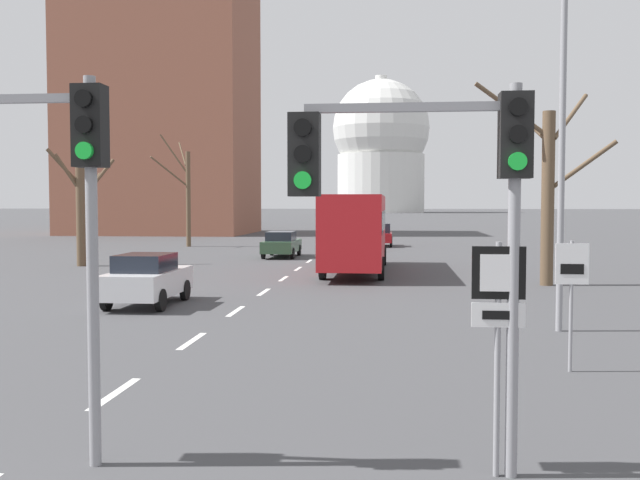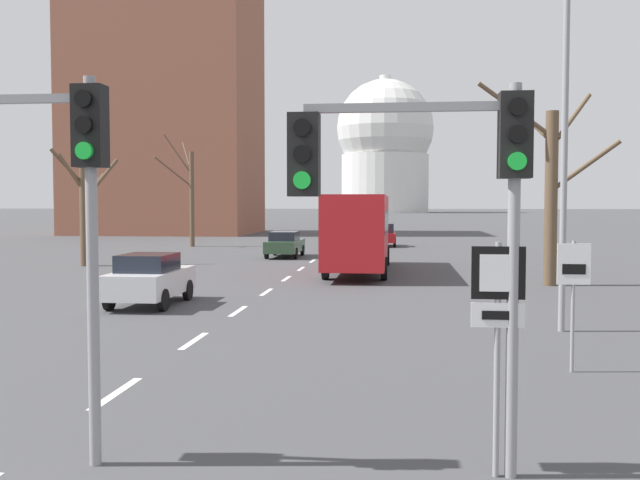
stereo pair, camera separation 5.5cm
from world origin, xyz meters
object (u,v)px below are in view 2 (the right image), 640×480
object	(u,v)px
traffic_signal_centre_tall	(33,172)
sedan_near_right	(150,279)
sedan_far_left	(384,235)
traffic_signal_near_right	(437,180)
route_sign_post	(498,317)
speed_limit_sign	(573,283)
sedan_near_left	(285,244)
city_bus	(359,227)
street_lamp_right	(550,100)
sedan_mid_centre	(374,224)
sedan_far_right	(357,239)

from	to	relation	value
traffic_signal_centre_tall	sedan_near_right	distance (m)	13.71
sedan_far_left	sedan_near_right	bearing A→B (deg)	-102.02
traffic_signal_near_right	route_sign_post	xyz separation A→B (m)	(0.70, -0.02, -1.55)
sedan_near_right	speed_limit_sign	bearing A→B (deg)	-35.00
traffic_signal_near_right	traffic_signal_centre_tall	size ratio (longest dim) A/B	0.97
sedan_near_left	city_bus	xyz separation A→B (m)	(4.79, -8.62, 1.27)
street_lamp_right	sedan_mid_centre	size ratio (longest dim) A/B	2.31
street_lamp_right	sedan_far_right	size ratio (longest dim) A/B	2.16
street_lamp_right	sedan_far_left	world-z (taller)	street_lamp_right
traffic_signal_near_right	traffic_signal_centre_tall	world-z (taller)	traffic_signal_centre_tall
traffic_signal_near_right	sedan_far_right	world-z (taller)	traffic_signal_near_right
sedan_far_left	city_bus	world-z (taller)	city_bus
sedan_far_left	sedan_far_right	distance (m)	5.33
sedan_far_left	traffic_signal_near_right	bearing A→B (deg)	-88.12
traffic_signal_near_right	street_lamp_right	size ratio (longest dim) A/B	0.48
sedan_far_left	sedan_mid_centre	bearing A→B (deg)	93.44
sedan_near_left	sedan_far_left	world-z (taller)	sedan_far_left
street_lamp_right	sedan_near_right	distance (m)	12.62
street_lamp_right	city_bus	bearing A→B (deg)	110.48
city_bus	sedan_near_right	bearing A→B (deg)	-117.50
traffic_signal_centre_tall	city_bus	bearing A→B (deg)	84.01
sedan_far_right	city_bus	world-z (taller)	city_bus
traffic_signal_centre_tall	sedan_far_left	world-z (taller)	traffic_signal_centre_tall
route_sign_post	sedan_near_right	world-z (taller)	route_sign_post
traffic_signal_centre_tall	sedan_far_left	size ratio (longest dim) A/B	1.17
street_lamp_right	sedan_near_left	xyz separation A→B (m)	(-10.18, 23.05, -4.84)
sedan_mid_centre	traffic_signal_centre_tall	bearing A→B (deg)	-91.25
sedan_near_left	sedan_far_left	size ratio (longest dim) A/B	1.14
sedan_far_left	street_lamp_right	bearing A→B (deg)	-82.29
speed_limit_sign	sedan_far_right	bearing A→B (deg)	100.02
sedan_near_left	traffic_signal_centre_tall	bearing A→B (deg)	-86.08
street_lamp_right	route_sign_post	bearing A→B (deg)	-104.48
speed_limit_sign	sedan_far_left	size ratio (longest dim) A/B	0.62
speed_limit_sign	sedan_far_left	bearing A→B (deg)	96.27
speed_limit_sign	sedan_near_right	bearing A→B (deg)	145.00
city_bus	street_lamp_right	bearing A→B (deg)	-69.52
route_sign_post	street_lamp_right	world-z (taller)	street_lamp_right
sedan_mid_centre	sedan_far_left	size ratio (longest dim) A/B	1.02
sedan_near_right	city_bus	size ratio (longest dim) A/B	0.36
traffic_signal_centre_tall	sedan_near_left	world-z (taller)	traffic_signal_centre_tall
street_lamp_right	sedan_near_right	size ratio (longest dim) A/B	2.37
traffic_signal_near_right	sedan_far_left	bearing A→B (deg)	91.88
route_sign_post	sedan_near_right	distance (m)	15.61
sedan_near_right	sedan_far_right	world-z (taller)	sedan_near_right
street_lamp_right	sedan_near_right	world-z (taller)	street_lamp_right
traffic_signal_near_right	sedan_near_right	xyz separation A→B (m)	(-8.02, 12.89, -2.58)
speed_limit_sign	traffic_signal_near_right	bearing A→B (deg)	-117.72
street_lamp_right	sedan_near_left	world-z (taller)	street_lamp_right
sedan_near_right	sedan_far_right	size ratio (longest dim) A/B	0.91
route_sign_post	sedan_near_left	size ratio (longest dim) A/B	0.60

